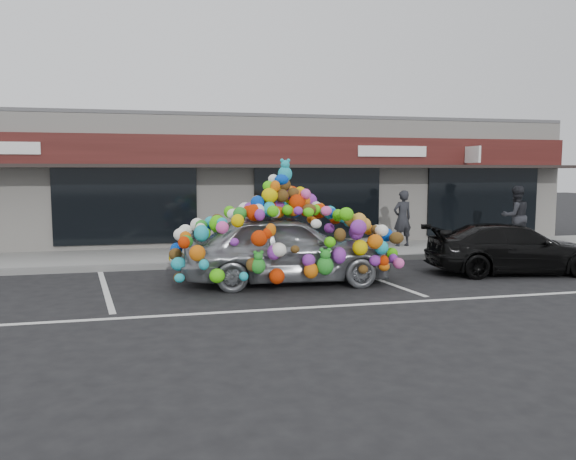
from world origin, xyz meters
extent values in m
plane|color=black|center=(0.00, 0.00, 0.00)|extent=(90.00, 90.00, 0.00)
cube|color=silver|center=(0.00, 8.50, 2.10)|extent=(24.00, 6.00, 4.20)
cube|color=#59595B|center=(0.00, 8.50, 4.25)|extent=(24.00, 6.00, 0.12)
cube|color=#37110F|center=(0.00, 5.42, 3.15)|extent=(24.00, 0.18, 0.90)
cube|color=black|center=(0.00, 4.90, 2.65)|extent=(24.00, 1.20, 0.10)
cube|color=white|center=(8.20, 4.95, 3.05)|extent=(0.08, 0.95, 0.55)
cube|color=white|center=(5.50, 5.30, 3.15)|extent=(2.40, 0.04, 0.35)
cube|color=black|center=(-3.00, 5.47, 1.45)|extent=(4.20, 0.12, 2.30)
cube|color=black|center=(3.00, 5.47, 1.45)|extent=(4.20, 0.12, 2.30)
cube|color=black|center=(9.00, 5.47, 1.45)|extent=(4.20, 0.12, 2.30)
cube|color=gray|center=(0.00, 4.00, 0.07)|extent=(26.00, 3.00, 0.15)
cube|color=slate|center=(0.00, 2.50, 0.07)|extent=(26.00, 0.18, 0.16)
cube|color=silver|center=(-3.20, 0.20, 0.00)|extent=(0.73, 4.37, 0.01)
cube|color=silver|center=(2.80, 0.20, 0.00)|extent=(0.73, 4.37, 0.01)
cube|color=silver|center=(8.20, 0.20, 0.00)|extent=(0.73, 4.37, 0.01)
cube|color=silver|center=(2.00, -2.30, 0.00)|extent=(14.00, 0.12, 0.01)
imported|color=silver|center=(0.68, 0.03, 0.79)|extent=(2.16, 4.73, 1.57)
ellipsoid|color=#F54206|center=(0.68, 0.03, 2.16)|extent=(1.52, 2.03, 1.18)
sphere|color=#FBFF00|center=(2.30, -0.12, 1.13)|extent=(0.34, 0.34, 0.34)
sphere|color=#0E7BE5|center=(1.28, -0.98, 0.55)|extent=(0.36, 0.36, 0.36)
sphere|color=green|center=(-0.12, 1.03, 0.60)|extent=(0.30, 0.30, 0.30)
sphere|color=#E8529B|center=(0.68, 0.03, 2.70)|extent=(0.32, 0.32, 0.32)
sphere|color=orange|center=(-0.71, 0.13, 1.14)|extent=(0.30, 0.30, 0.30)
imported|color=black|center=(6.37, -0.04, 0.61)|extent=(2.33, 4.40, 1.22)
imported|color=black|center=(5.39, 4.19, 1.03)|extent=(0.70, 0.51, 1.75)
imported|color=black|center=(8.82, 3.35, 1.09)|extent=(0.96, 0.77, 1.89)
camera|label=1|loc=(-2.09, -12.05, 2.50)|focal=35.00mm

